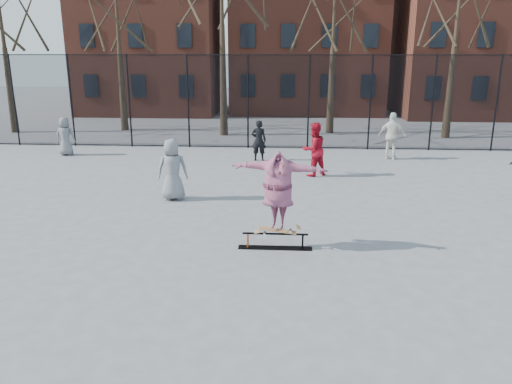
# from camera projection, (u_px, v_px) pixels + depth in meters

# --- Properties ---
(ground) EXTENTS (100.00, 100.00, 0.00)m
(ground) POSITION_uv_depth(u_px,v_px,m) (266.00, 278.00, 9.39)
(ground) COLOR slate
(skate_rail) EXTENTS (1.60, 0.24, 0.35)m
(skate_rail) POSITION_uv_depth(u_px,v_px,m) (275.00, 242.00, 10.78)
(skate_rail) COLOR black
(skate_rail) RESTS_ON ground
(skateboard) EXTENTS (0.87, 0.21, 0.10)m
(skateboard) POSITION_uv_depth(u_px,v_px,m) (278.00, 231.00, 10.71)
(skateboard) COLOR #945D3B
(skateboard) RESTS_ON skate_rail
(skater) EXTENTS (2.11, 0.91, 1.66)m
(skater) POSITION_uv_depth(u_px,v_px,m) (278.00, 191.00, 10.46)
(skater) COLOR #6A3A92
(skater) RESTS_ON skateboard
(bystander_grey) EXTENTS (0.80, 0.55, 1.56)m
(bystander_grey) POSITION_uv_depth(u_px,v_px,m) (65.00, 136.00, 20.23)
(bystander_grey) COLOR slate
(bystander_grey) RESTS_ON ground
(bystander_black) EXTENTS (0.58, 0.39, 1.57)m
(bystander_black) POSITION_uv_depth(u_px,v_px,m) (259.00, 140.00, 19.25)
(bystander_black) COLOR black
(bystander_black) RESTS_ON ground
(bystander_red) EXTENTS (1.11, 1.05, 1.82)m
(bystander_red) POSITION_uv_depth(u_px,v_px,m) (314.00, 149.00, 16.85)
(bystander_red) COLOR #AB0F1F
(bystander_red) RESTS_ON ground
(bystander_white) EXTENTS (1.16, 0.82, 1.83)m
(bystander_white) POSITION_uv_depth(u_px,v_px,m) (392.00, 136.00, 19.46)
(bystander_white) COLOR silver
(bystander_white) RESTS_ON ground
(bystander_extra) EXTENTS (0.96, 0.73, 1.76)m
(bystander_extra) POSITION_uv_depth(u_px,v_px,m) (172.00, 169.00, 14.13)
(bystander_extra) COLOR slate
(bystander_extra) RESTS_ON ground
(fence) EXTENTS (34.03, 0.07, 4.00)m
(fence) POSITION_uv_depth(u_px,v_px,m) (280.00, 101.00, 21.31)
(fence) COLOR black
(fence) RESTS_ON ground
(rowhouses) EXTENTS (29.00, 7.00, 13.00)m
(rowhouses) POSITION_uv_depth(u_px,v_px,m) (296.00, 20.00, 32.64)
(rowhouses) COLOR brown
(rowhouses) RESTS_ON ground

